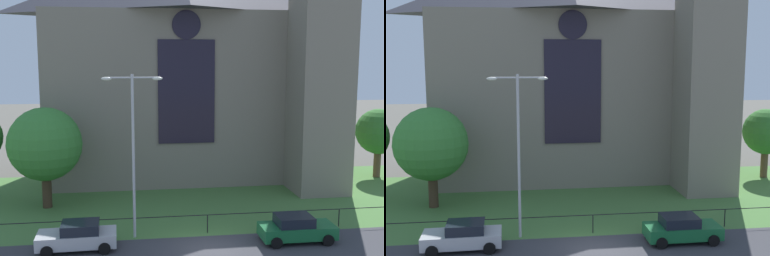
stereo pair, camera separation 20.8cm
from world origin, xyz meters
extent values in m
plane|color=#56544C|center=(0.00, 10.00, 0.00)|extent=(160.00, 160.00, 0.00)
cube|color=#477538|center=(0.00, 8.00, 0.00)|extent=(120.00, 20.00, 0.01)
cube|color=gray|center=(0.27, 18.35, 7.00)|extent=(22.00, 12.00, 14.00)
cube|color=black|center=(0.27, 12.30, 7.70)|extent=(4.40, 0.16, 8.00)
cylinder|color=black|center=(0.27, 12.30, 12.80)|extent=(2.20, 0.15, 2.20)
cube|color=gray|center=(10.27, 10.35, 9.00)|extent=(4.00, 4.00, 18.00)
cylinder|color=black|center=(0.27, 2.50, 1.10)|extent=(32.80, 0.05, 0.05)
cylinder|color=black|center=(-7.93, 2.50, 0.55)|extent=(0.06, 0.07, 1.10)
cylinder|color=black|center=(0.27, 2.50, 0.55)|extent=(0.06, 0.07, 1.10)
cylinder|color=black|center=(8.47, 2.50, 0.55)|extent=(0.07, 0.07, 1.10)
cylinder|color=brown|center=(17.29, 13.93, 1.27)|extent=(0.60, 0.60, 2.55)
sphere|color=#2D6B28|center=(17.29, 13.93, 4.02)|extent=(3.93, 3.93, 3.93)
cylinder|color=#423021|center=(-9.91, 8.89, 1.29)|extent=(0.65, 0.65, 2.58)
sphere|color=#387F33|center=(-9.91, 8.89, 4.47)|extent=(5.04, 5.04, 5.04)
cylinder|color=#B2B2B7|center=(-4.01, 2.40, 4.69)|extent=(0.16, 0.16, 9.39)
cylinder|color=#B2B2B7|center=(-4.71, 2.40, 9.19)|extent=(1.40, 0.10, 0.10)
cylinder|color=#B2B2B7|center=(-3.31, 2.40, 9.19)|extent=(1.40, 0.10, 0.10)
ellipsoid|color=white|center=(-5.41, 2.40, 9.14)|extent=(0.57, 0.26, 0.20)
ellipsoid|color=white|center=(-2.61, 2.40, 9.14)|extent=(0.57, 0.26, 0.20)
cube|color=#B7B7BC|center=(-7.13, 1.02, 0.61)|extent=(4.23, 1.88, 0.70)
cube|color=black|center=(-6.93, 1.02, 1.23)|extent=(2.03, 1.64, 0.55)
cylinder|color=black|center=(-8.58, 0.09, 0.32)|extent=(0.64, 0.23, 0.64)
cylinder|color=black|center=(-8.61, 1.89, 0.32)|extent=(0.64, 0.23, 0.64)
cylinder|color=black|center=(-5.64, 0.14, 0.32)|extent=(0.64, 0.23, 0.64)
cylinder|color=black|center=(-5.67, 1.94, 0.32)|extent=(0.64, 0.23, 0.64)
cube|color=#196033|center=(5.06, 0.53, 0.61)|extent=(4.21, 1.82, 0.70)
cube|color=black|center=(4.86, 0.53, 1.23)|extent=(2.01, 1.61, 0.55)
cylinder|color=black|center=(6.53, 1.43, 0.32)|extent=(0.64, 0.22, 0.64)
cylinder|color=black|center=(6.53, -0.37, 0.32)|extent=(0.64, 0.22, 0.64)
cylinder|color=black|center=(3.59, 1.44, 0.32)|extent=(0.64, 0.22, 0.64)
cylinder|color=black|center=(3.59, -0.36, 0.32)|extent=(0.64, 0.22, 0.64)
camera|label=1|loc=(-4.34, -24.04, 10.15)|focal=44.37mm
camera|label=2|loc=(-4.13, -24.07, 10.15)|focal=44.37mm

